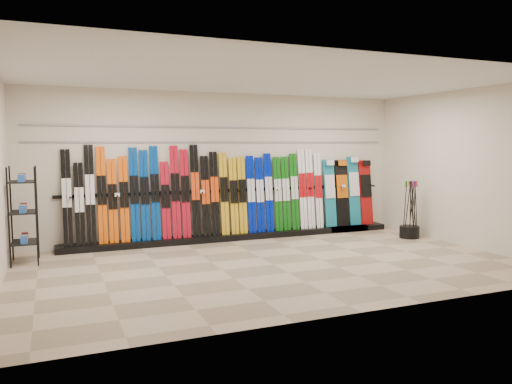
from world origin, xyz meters
name	(u,v)px	position (x,y,z in m)	size (l,w,h in m)	color
floor	(274,265)	(0.00, 0.00, 0.00)	(8.00, 8.00, 0.00)	gray
back_wall	(224,166)	(0.00, 2.50, 1.50)	(8.00, 8.00, 0.00)	beige
right_wall	(464,168)	(4.00, 0.00, 1.50)	(5.00, 5.00, 0.00)	beige
ceiling	(274,78)	(0.00, 0.00, 3.00)	(8.00, 8.00, 0.00)	silver
ski_rack_base	(238,236)	(0.22, 2.28, 0.06)	(8.00, 0.40, 0.12)	black
skis	(204,194)	(-0.48, 2.34, 0.96)	(5.38, 0.25, 1.83)	black
snowboards	(348,192)	(2.94, 2.36, 0.87)	(1.25, 0.24, 1.55)	#14728C
accessory_rack	(23,215)	(-3.75, 1.69, 0.80)	(0.40, 0.60, 1.60)	black
pole_bin	(409,232)	(3.60, 1.03, 0.12)	(0.41, 0.41, 0.25)	black
ski_poles	(411,209)	(3.60, 0.99, 0.61)	(0.36, 0.28, 1.18)	black
slatwall_rail_0	(224,142)	(0.00, 2.48, 2.00)	(7.60, 0.02, 0.03)	gray
slatwall_rail_1	(224,127)	(0.00, 2.48, 2.30)	(7.60, 0.02, 0.03)	gray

